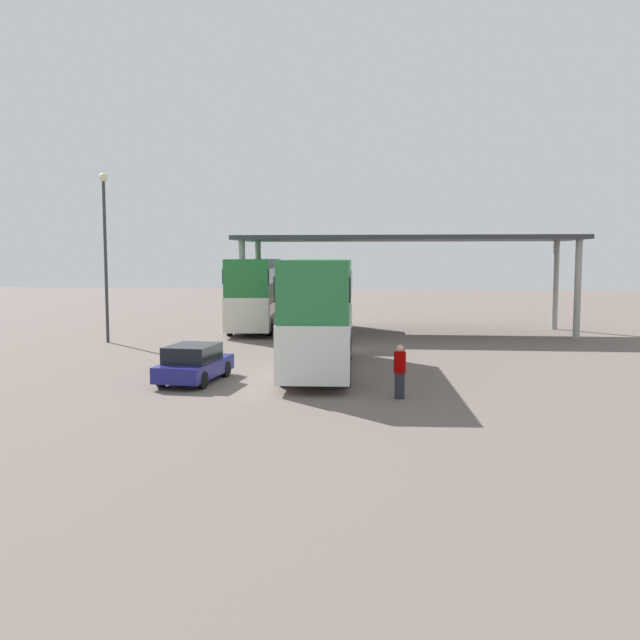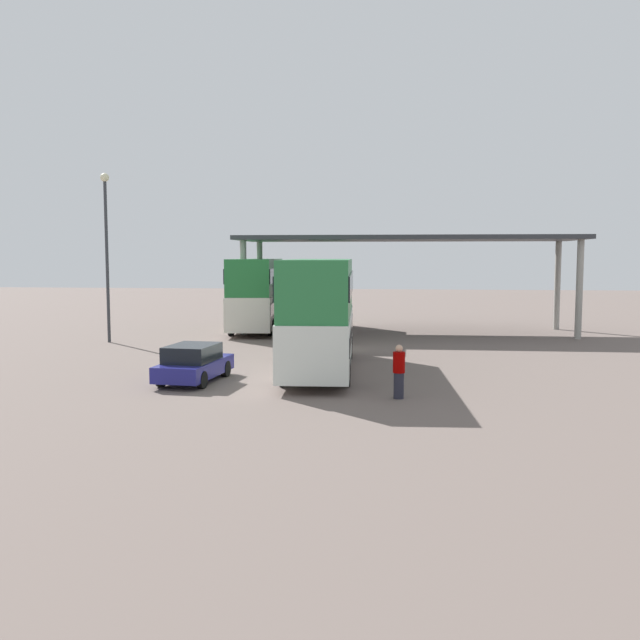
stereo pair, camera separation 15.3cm
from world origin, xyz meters
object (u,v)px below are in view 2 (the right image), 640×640
double_decker_main (320,310)px  parked_hatchback (194,363)px  lamppost_tall (106,238)px  double_decker_near_canopy (257,291)px  pedestrian_waiting (399,372)px  double_decker_mid_row (321,294)px

double_decker_main → parked_hatchback: bearing=121.0°
lamppost_tall → double_decker_near_canopy: bearing=46.5°
parked_hatchback → lamppost_tall: 13.86m
double_decker_main → pedestrian_waiting: double_decker_main is taller
double_decker_main → lamppost_tall: 14.49m
double_decker_mid_row → lamppost_tall: 12.06m
double_decker_near_canopy → parked_hatchback: bearing=178.8°
double_decker_near_canopy → lamppost_tall: 9.85m
parked_hatchback → double_decker_near_canopy: bearing=9.9°
parked_hatchback → lamppost_tall: lamppost_tall is taller
double_decker_near_canopy → double_decker_mid_row: size_ratio=0.99×
lamppost_tall → parked_hatchback: bearing=-53.7°
double_decker_near_canopy → pedestrian_waiting: double_decker_near_canopy is taller
pedestrian_waiting → lamppost_tall: bearing=-35.7°
parked_hatchback → double_decker_mid_row: (2.84, 15.48, 1.65)m
double_decker_main → double_decker_near_canopy: double_decker_main is taller
double_decker_main → pedestrian_waiting: bearing=-151.3°
parked_hatchback → lamppost_tall: (-7.71, 10.51, 4.72)m
double_decker_mid_row → pedestrian_waiting: bearing=-164.9°
double_decker_near_canopy → pedestrian_waiting: 21.22m
parked_hatchback → double_decker_near_canopy: 17.44m
double_decker_near_canopy → double_decker_mid_row: double_decker_near_canopy is taller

